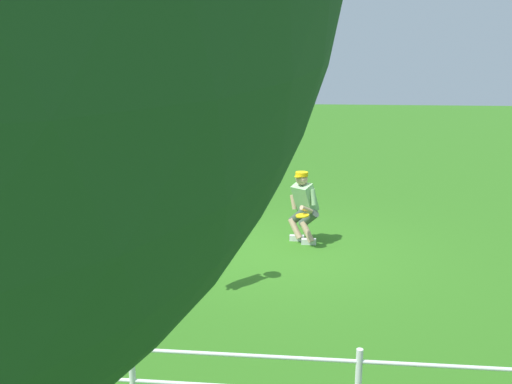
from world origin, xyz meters
TOP-DOWN VIEW (x-y plane):
  - ground_plane at (0.00, 0.00)m, footprint 60.00×60.00m
  - person at (-0.44, -0.49)m, footprint 0.59×0.71m
  - dog at (1.05, 1.88)m, footprint 0.70×0.81m
  - frisbee_flying at (0.83, 1.69)m, footprint 0.34×0.34m
  - frisbee_held at (-0.43, -0.11)m, footprint 0.32×0.32m
  - fence at (-0.00, 4.63)m, footprint 14.32×0.06m

SIDE VIEW (x-z plane):
  - ground_plane at x=0.00m, z-range 0.00..0.00m
  - fence at x=0.00m, z-range 0.07..0.86m
  - frisbee_held at x=-0.43m, z-range 0.58..0.64m
  - person at x=-0.44m, z-range 0.05..1.34m
  - dog at x=1.05m, z-range 1.18..1.66m
  - frisbee_flying at x=0.83m, z-range 1.64..1.73m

